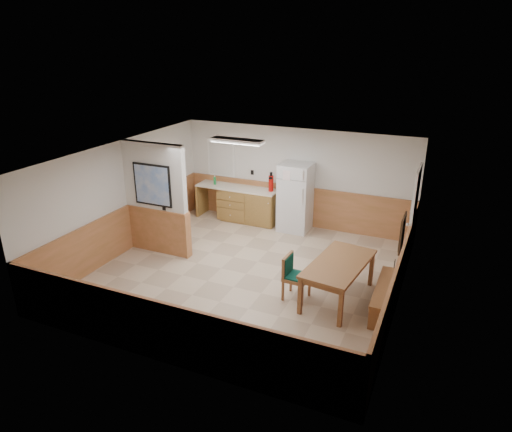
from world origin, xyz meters
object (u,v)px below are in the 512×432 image
at_px(dining_table, 339,267).
at_px(dining_chair, 292,273).
at_px(fire_extinguisher, 271,183).
at_px(soap_bottle, 215,181).
at_px(refrigerator, 295,197).
at_px(dining_bench, 385,292).

height_order(dining_table, dining_chair, dining_chair).
relative_size(fire_extinguisher, soap_bottle, 2.41).
xyz_separation_m(dining_table, dining_chair, (-0.79, -0.28, -0.16)).
xyz_separation_m(refrigerator, fire_extinguisher, (-0.69, 0.09, 0.27)).
height_order(refrigerator, fire_extinguisher, refrigerator).
xyz_separation_m(dining_chair, fire_extinguisher, (-1.71, 3.18, 0.62)).
xyz_separation_m(refrigerator, soap_bottle, (-2.27, 0.02, 0.15)).
bearing_deg(fire_extinguisher, dining_table, -40.09).
bearing_deg(soap_bottle, dining_table, -34.83).
relative_size(dining_table, dining_bench, 1.17).
xyz_separation_m(dining_chair, soap_bottle, (-3.30, 3.12, 0.51)).
relative_size(dining_bench, dining_chair, 1.83).
distance_m(dining_table, fire_extinguisher, 3.86).
bearing_deg(dining_bench, dining_table, -179.74).
bearing_deg(dining_chair, refrigerator, 111.52).
bearing_deg(refrigerator, soap_bottle, 179.98).
relative_size(refrigerator, fire_extinguisher, 3.43).
xyz_separation_m(dining_bench, soap_bottle, (-4.94, 2.83, 0.66)).
distance_m(refrigerator, fire_extinguisher, 0.74).
bearing_deg(dining_bench, dining_chair, -170.60).
distance_m(dining_chair, fire_extinguisher, 3.67).
distance_m(dining_chair, soap_bottle, 4.57).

